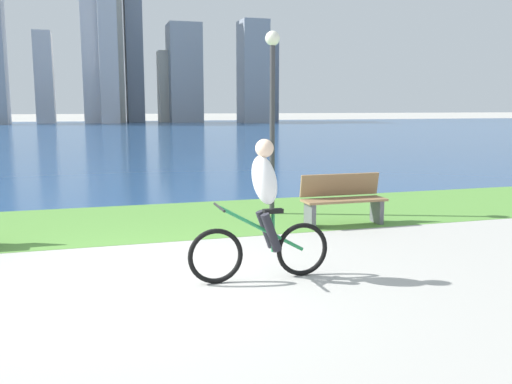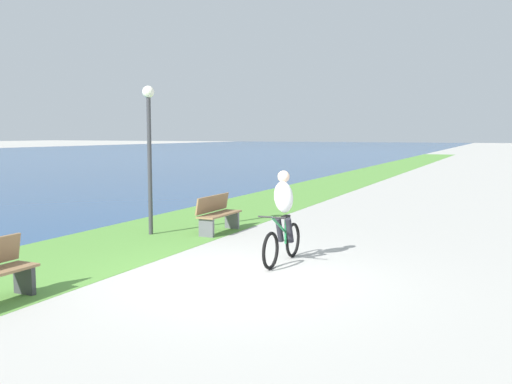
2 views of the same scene
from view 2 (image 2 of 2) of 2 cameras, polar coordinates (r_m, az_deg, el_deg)
name	(u,v)px [view 2 (image 2 of 2)]	position (r m, az deg, el deg)	size (l,w,h in m)	color
ground_plane	(232,279)	(9.38, -2.44, -8.78)	(300.00, 300.00, 0.00)	#B2AFA8
grass_strip_bayside	(63,259)	(11.45, -18.91, -6.39)	(120.00, 3.45, 0.01)	#59933D
cyclist_lead	(283,218)	(10.39, 2.76, -2.60)	(1.77, 0.52, 1.71)	black
bench_near_path	(218,214)	(13.63, -3.91, -2.24)	(1.50, 0.47, 0.90)	olive
lamppost_tall	(149,136)	(13.43, -10.76, 5.55)	(0.28, 0.28, 3.49)	#38383D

